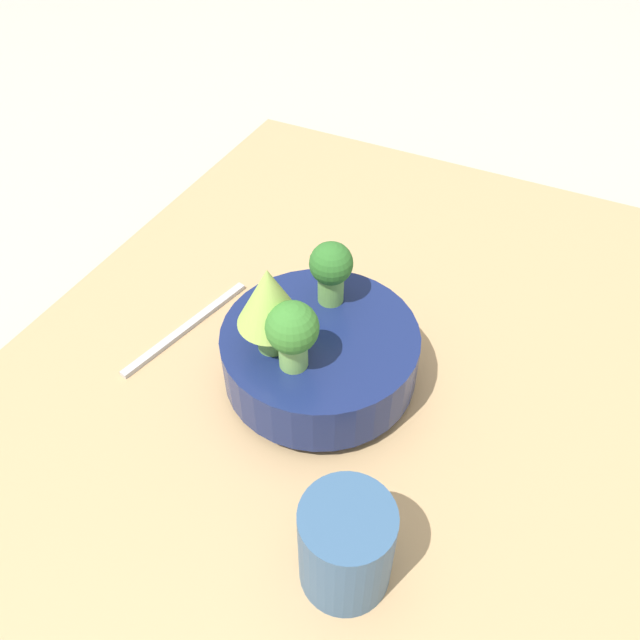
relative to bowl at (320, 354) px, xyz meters
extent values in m
plane|color=#ADA89E|center=(-0.02, 0.01, -0.09)|extent=(6.00, 6.00, 0.00)
cube|color=tan|center=(-0.02, 0.01, -0.07)|extent=(0.97, 0.73, 0.05)
cylinder|color=navy|center=(0.00, 0.00, -0.04)|extent=(0.09, 0.09, 0.01)
cylinder|color=navy|center=(0.00, 0.00, 0.00)|extent=(0.21, 0.21, 0.06)
cylinder|color=#6BA34C|center=(-0.05, -0.01, 0.05)|extent=(0.03, 0.03, 0.03)
sphere|color=#2D6B28|center=(-0.05, -0.01, 0.08)|extent=(0.05, 0.05, 0.05)
cylinder|color=#609347|center=(0.04, -0.04, 0.05)|extent=(0.03, 0.03, 0.03)
cone|color=#93B751|center=(0.04, -0.04, 0.10)|extent=(0.07, 0.07, 0.07)
cylinder|color=#7AB256|center=(0.05, -0.01, 0.05)|extent=(0.03, 0.03, 0.03)
sphere|color=#387A2D|center=(0.05, -0.01, 0.08)|extent=(0.05, 0.05, 0.05)
cylinder|color=#33567F|center=(0.19, 0.11, 0.01)|extent=(0.08, 0.08, 0.10)
cube|color=#B2B2B7|center=(0.00, -0.18, -0.04)|extent=(0.19, 0.05, 0.01)
camera|label=1|loc=(0.40, 0.20, 0.50)|focal=35.00mm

